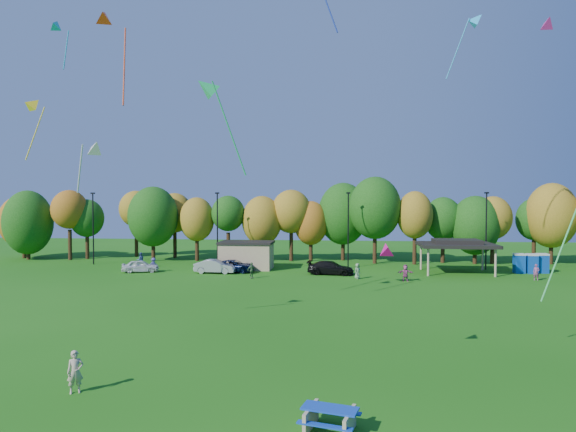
# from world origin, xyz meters

# --- Properties ---
(ground) EXTENTS (160.00, 160.00, 0.00)m
(ground) POSITION_xyz_m (0.00, 0.00, 0.00)
(ground) COLOR #19600F
(ground) RESTS_ON ground
(tree_line) EXTENTS (93.57, 10.55, 11.15)m
(tree_line) POSITION_xyz_m (-1.03, 45.51, 5.91)
(tree_line) COLOR black
(tree_line) RESTS_ON ground
(lamp_posts) EXTENTS (64.50, 0.25, 9.09)m
(lamp_posts) POSITION_xyz_m (2.00, 40.00, 4.90)
(lamp_posts) COLOR black
(lamp_posts) RESTS_ON ground
(utility_building) EXTENTS (6.30, 4.30, 3.25)m
(utility_building) POSITION_xyz_m (-10.00, 38.00, 1.64)
(utility_building) COLOR tan
(utility_building) RESTS_ON ground
(pavilion) EXTENTS (8.20, 6.20, 3.77)m
(pavilion) POSITION_xyz_m (14.00, 37.00, 3.23)
(pavilion) COLOR tan
(pavilion) RESTS_ON ground
(porta_potties) EXTENTS (3.75, 1.63, 2.18)m
(porta_potties) POSITION_xyz_m (22.30, 37.80, 1.10)
(porta_potties) COLOR #0C44A8
(porta_potties) RESTS_ON ground
(picnic_table) EXTENTS (2.34, 2.09, 0.86)m
(picnic_table) POSITION_xyz_m (0.73, -3.53, 0.50)
(picnic_table) COLOR tan
(picnic_table) RESTS_ON ground
(kite_flyer) EXTENTS (0.80, 0.73, 1.84)m
(kite_flyer) POSITION_xyz_m (-10.23, -1.02, 0.92)
(kite_flyer) COLOR #BDA68E
(kite_flyer) RESTS_ON ground
(car_a) EXTENTS (4.37, 2.71, 1.39)m
(car_a) POSITION_xyz_m (-21.42, 33.97, 0.69)
(car_a) COLOR white
(car_a) RESTS_ON ground
(car_b) EXTENTS (4.66, 1.75, 1.52)m
(car_b) POSITION_xyz_m (-12.82, 34.07, 0.76)
(car_b) COLOR #A5A6AB
(car_b) RESTS_ON ground
(car_c) EXTENTS (5.21, 2.95, 1.37)m
(car_c) POSITION_xyz_m (-10.91, 35.16, 0.69)
(car_c) COLOR #0A1841
(car_c) RESTS_ON ground
(car_d) EXTENTS (5.29, 2.65, 1.48)m
(car_d) POSITION_xyz_m (0.02, 34.42, 0.74)
(car_d) COLOR black
(car_d) RESTS_ON ground
(far_person_0) EXTENTS (1.58, 0.55, 1.69)m
(far_person_0) POSITION_xyz_m (7.61, 30.56, 0.85)
(far_person_0) COLOR #AF4981
(far_person_0) RESTS_ON ground
(far_person_1) EXTENTS (1.14, 1.07, 1.85)m
(far_person_1) POSITION_xyz_m (-22.85, 37.52, 0.93)
(far_person_1) COLOR #435993
(far_person_1) RESTS_ON ground
(far_person_2) EXTENTS (0.89, 0.94, 1.62)m
(far_person_2) POSITION_xyz_m (2.84, 31.68, 0.81)
(far_person_2) COLOR #7BA16E
(far_person_2) RESTS_ON ground
(far_person_3) EXTENTS (0.98, 0.98, 1.67)m
(far_person_3) POSITION_xyz_m (-8.17, 30.89, 0.84)
(far_person_3) COLOR #507648
(far_person_3) RESTS_ON ground
(far_person_4) EXTENTS (1.20, 1.06, 1.61)m
(far_person_4) POSITION_xyz_m (-20.07, 34.39, 0.81)
(far_person_4) COLOR #4C4394
(far_person_4) RESTS_ON ground
(far_person_5) EXTENTS (0.70, 0.56, 1.67)m
(far_person_5) POSITION_xyz_m (20.94, 32.53, 0.83)
(far_person_5) COLOR #9D4A7B
(far_person_5) RESTS_ON ground
(kite_2) EXTENTS (0.88, 1.12, 1.09)m
(kite_2) POSITION_xyz_m (3.36, 4.12, 5.89)
(kite_2) COLOR #CB0B74
(kite_3) EXTENTS (1.71, 3.65, 6.30)m
(kite_3) POSITION_xyz_m (-13.90, 9.98, 19.84)
(kite_3) COLOR red
(kite_4) EXTENTS (1.90, 1.87, 3.44)m
(kite_4) POSITION_xyz_m (-13.71, 7.97, 11.43)
(kite_4) COLOR silver
(kite_5) EXTENTS (4.37, 2.55, 7.53)m
(kite_5) POSITION_xyz_m (-8.70, 15.09, 16.40)
(kite_5) COLOR green
(kite_7) EXTENTS (2.21, 3.07, 5.41)m
(kite_7) POSITION_xyz_m (-24.19, 18.63, 16.11)
(kite_7) COLOR yellow
(kite_9) EXTENTS (0.97, 1.27, 1.29)m
(kite_9) POSITION_xyz_m (14.80, 14.45, 20.13)
(kite_9) COLOR #EC27A4
(kite_11) EXTENTS (3.80, 1.41, 6.43)m
(kite_11) POSITION_xyz_m (13.83, 28.85, 25.19)
(kite_11) COLOR #23A2DF
(kite_13) EXTENTS (1.28, 2.70, 4.39)m
(kite_13) POSITION_xyz_m (-23.29, 20.60, 23.23)
(kite_13) COLOR #0B90AA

